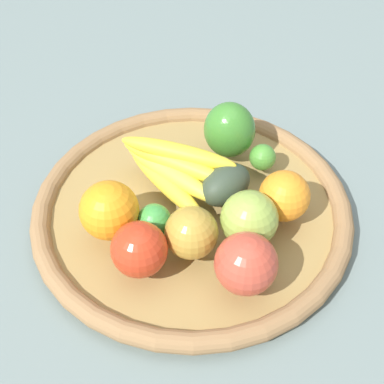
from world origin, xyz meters
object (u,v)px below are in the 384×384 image
bell_pepper (229,130)px  orange_1 (284,196)px  apple_3 (139,249)px  lime_1 (263,157)px  apple_1 (191,233)px  orange_0 (109,210)px  apple_2 (249,219)px  apple_0 (246,264)px  lime_0 (154,221)px  avocado (226,185)px  banana_bunch (173,168)px

bell_pepper → orange_1: 0.15m
apple_3 → lime_1: size_ratio=1.81×
apple_1 → orange_0: 0.11m
apple_2 → apple_3: bearing=-93.8°
apple_1 → apple_0: 0.08m
lime_0 → apple_1: apple_1 is taller
bell_pepper → apple_3: bearing=76.5°
lime_0 → avocado: avocado is taller
banana_bunch → apple_3: (0.13, -0.09, 0.00)m
lime_1 → apple_0: bearing=-33.6°
orange_1 → apple_2: size_ratio=0.92×
apple_2 → apple_1: (-0.01, -0.08, -0.00)m
lime_1 → bell_pepper: bearing=-147.3°
apple_1 → orange_0: orange_0 is taller
lime_0 → apple_1: bearing=34.9°
orange_0 → avocado: size_ratio=0.99×
lime_0 → apple_2: apple_2 is taller
orange_1 → lime_1: size_ratio=1.77×
orange_1 → orange_0: (-0.06, -0.23, 0.00)m
bell_pepper → orange_1: (0.15, 0.01, -0.01)m
apple_1 → lime_1: bearing=123.5°
lime_0 → apple_3: apple_3 is taller
orange_1 → avocado: bearing=-133.5°
orange_1 → apple_2: 0.07m
orange_0 → apple_0: orange_0 is taller
banana_bunch → lime_1: bearing=82.6°
avocado → apple_0: apple_0 is taller
orange_1 → banana_bunch: (-0.11, -0.12, -0.00)m
lime_0 → apple_2: (0.06, 0.11, 0.02)m
lime_0 → apple_3: bearing=-37.4°
banana_bunch → orange_0: orange_0 is taller
apple_2 → lime_0: bearing=-117.9°
apple_2 → banana_bunch: bearing=-158.2°
avocado → lime_0: bearing=-80.0°
orange_0 → apple_0: (0.15, 0.13, -0.00)m
banana_bunch → orange_0: 0.12m
lime_0 → banana_bunch: size_ratio=0.26×
apple_3 → apple_1: size_ratio=1.03×
avocado → orange_0: bearing=-91.8°
banana_bunch → apple_1: apple_1 is taller
apple_0 → lime_0: bearing=-148.9°
bell_pepper → apple_2: (0.17, -0.05, -0.01)m
bell_pepper → apple_1: size_ratio=1.28×
apple_1 → lime_0: bearing=-145.1°
apple_3 → orange_0: (-0.07, -0.02, 0.00)m
lime_1 → lime_0: bearing=-73.3°
avocado → apple_0: 0.15m
lime_1 → orange_1: bearing=-11.1°
orange_0 → avocado: orange_0 is taller
apple_2 → orange_0: 0.18m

